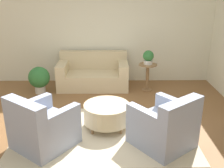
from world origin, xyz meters
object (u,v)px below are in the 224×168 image
object	(u,v)px
couch	(93,75)
ottoman_table	(107,113)
armchair_right	(165,127)
potted_plant_on_side_table	(148,57)
armchair_left	(42,128)
side_table	(147,73)
potted_plant_floor	(39,78)

from	to	relation	value
couch	ottoman_table	distance (m)	2.22
armchair_right	potted_plant_on_side_table	xyz separation A→B (m)	(0.06, 2.53, 0.53)
armchair_left	armchair_right	distance (m)	2.01
armchair_left	side_table	size ratio (longest dim) A/B	1.72
potted_plant_on_side_table	potted_plant_floor	bearing A→B (deg)	-177.12
couch	armchair_right	bearing A→B (deg)	-64.73
armchair_right	potted_plant_on_side_table	bearing A→B (deg)	88.58
armchair_left	side_table	world-z (taller)	armchair_left
armchair_right	armchair_left	bearing A→B (deg)	180.00
armchair_left	potted_plant_floor	xyz separation A→B (m)	(-0.64, 2.39, 0.03)
armchair_left	potted_plant_floor	distance (m)	2.48
armchair_right	side_table	bearing A→B (deg)	88.58
potted_plant_floor	armchair_left	bearing A→B (deg)	-75.03
armchair_right	potted_plant_on_side_table	distance (m)	2.58
couch	potted_plant_on_side_table	size ratio (longest dim) A/B	5.22
ottoman_table	side_table	world-z (taller)	side_table
armchair_left	ottoman_table	size ratio (longest dim) A/B	1.41
armchair_right	potted_plant_on_side_table	size ratio (longest dim) A/B	3.50
potted_plant_floor	side_table	bearing A→B (deg)	2.88
couch	potted_plant_on_side_table	xyz separation A→B (m)	(1.39, -0.29, 0.55)
armchair_right	couch	bearing A→B (deg)	115.27
side_table	potted_plant_floor	bearing A→B (deg)	-177.12
armchair_right	ottoman_table	xyz separation A→B (m)	(-0.95, 0.63, -0.05)
potted_plant_floor	ottoman_table	bearing A→B (deg)	-46.14
armchair_right	potted_plant_on_side_table	world-z (taller)	potted_plant_on_side_table
armchair_left	ottoman_table	distance (m)	1.23
ottoman_table	potted_plant_floor	distance (m)	2.44
couch	potted_plant_floor	distance (m)	1.38
potted_plant_floor	potted_plant_on_side_table	bearing A→B (deg)	2.88
ottoman_table	side_table	xyz separation A→B (m)	(1.02, 1.90, 0.16)
couch	potted_plant_on_side_table	distance (m)	1.53
couch	ottoman_table	world-z (taller)	couch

